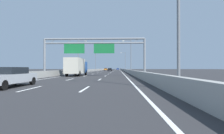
{
  "coord_description": "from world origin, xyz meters",
  "views": [
    {
      "loc": [
        3.96,
        1.71,
        1.37
      ],
      "look_at": [
        0.93,
        85.73,
        1.9
      ],
      "focal_mm": 26.76,
      "sensor_mm": 36.0,
      "label": 1
    }
  ],
  "objects_px": {
    "black_car": "(110,69)",
    "streetlamp_left_mid": "(79,54)",
    "streetlamp_right_near": "(175,3)",
    "silver_car": "(10,77)",
    "sign_gantry": "(93,47)",
    "streetlamp_right_far": "(125,60)",
    "streetlamp_left_far": "(96,60)",
    "blue_car": "(118,69)",
    "streetlamp_right_mid": "(130,54)",
    "orange_car": "(106,69)",
    "box_truck": "(77,66)"
  },
  "relations": [
    {
      "from": "black_car",
      "to": "streetlamp_left_mid",
      "type": "bearing_deg",
      "value": -105.3
    },
    {
      "from": "streetlamp_right_near",
      "to": "silver_car",
      "type": "distance_m",
      "value": 12.3
    },
    {
      "from": "sign_gantry",
      "to": "streetlamp_right_far",
      "type": "xyz_separation_m",
      "value": [
        7.65,
        59.01,
        0.56
      ]
    },
    {
      "from": "streetlamp_left_far",
      "to": "blue_car",
      "type": "distance_m",
      "value": 48.84
    },
    {
      "from": "streetlamp_right_mid",
      "to": "streetlamp_right_far",
      "type": "relative_size",
      "value": 1.0
    },
    {
      "from": "streetlamp_right_near",
      "to": "orange_car",
      "type": "bearing_deg",
      "value": 96.93
    },
    {
      "from": "blue_car",
      "to": "streetlamp_right_mid",
      "type": "bearing_deg",
      "value": -87.49
    },
    {
      "from": "orange_car",
      "to": "streetlamp_left_mid",
      "type": "bearing_deg",
      "value": -94.4
    },
    {
      "from": "black_car",
      "to": "orange_car",
      "type": "bearing_deg",
      "value": 98.77
    },
    {
      "from": "streetlamp_right_far",
      "to": "box_truck",
      "type": "distance_m",
      "value": 58.15
    },
    {
      "from": "streetlamp_right_far",
      "to": "sign_gantry",
      "type": "bearing_deg",
      "value": -97.39
    },
    {
      "from": "streetlamp_right_far",
      "to": "black_car",
      "type": "relative_size",
      "value": 2.04
    },
    {
      "from": "streetlamp_right_far",
      "to": "orange_car",
      "type": "height_order",
      "value": "streetlamp_right_far"
    },
    {
      "from": "blue_car",
      "to": "orange_car",
      "type": "distance_m",
      "value": 34.14
    },
    {
      "from": "streetlamp_right_mid",
      "to": "silver_car",
      "type": "relative_size",
      "value": 2.08
    },
    {
      "from": "box_truck",
      "to": "streetlamp_right_near",
      "type": "bearing_deg",
      "value": -60.15
    },
    {
      "from": "streetlamp_left_mid",
      "to": "silver_car",
      "type": "height_order",
      "value": "streetlamp_left_mid"
    },
    {
      "from": "blue_car",
      "to": "orange_car",
      "type": "height_order",
      "value": "orange_car"
    },
    {
      "from": "streetlamp_right_far",
      "to": "orange_car",
      "type": "bearing_deg",
      "value": 128.1
    },
    {
      "from": "sign_gantry",
      "to": "box_truck",
      "type": "distance_m",
      "value": 4.95
    },
    {
      "from": "streetlamp_left_far",
      "to": "streetlamp_right_mid",
      "type": "bearing_deg",
      "value": -68.54
    },
    {
      "from": "sign_gantry",
      "to": "streetlamp_left_mid",
      "type": "xyz_separation_m",
      "value": [
        -7.28,
        21.03,
        0.56
      ]
    },
    {
      "from": "sign_gantry",
      "to": "silver_car",
      "type": "distance_m",
      "value": 16.58
    },
    {
      "from": "box_truck",
      "to": "blue_car",
      "type": "bearing_deg",
      "value": 86.08
    },
    {
      "from": "sign_gantry",
      "to": "streetlamp_left_mid",
      "type": "bearing_deg",
      "value": 109.09
    },
    {
      "from": "streetlamp_left_mid",
      "to": "black_car",
      "type": "xyz_separation_m",
      "value": [
        7.68,
        28.07,
        -4.67
      ]
    },
    {
      "from": "streetlamp_left_mid",
      "to": "orange_car",
      "type": "height_order",
      "value": "streetlamp_left_mid"
    },
    {
      "from": "streetlamp_right_mid",
      "to": "streetlamp_right_far",
      "type": "xyz_separation_m",
      "value": [
        0.0,
        37.98,
        0.0
      ]
    },
    {
      "from": "streetlamp_right_mid",
      "to": "streetlamp_left_far",
      "type": "bearing_deg",
      "value": 111.46
    },
    {
      "from": "blue_car",
      "to": "streetlamp_left_mid",
      "type": "bearing_deg",
      "value": -97.47
    },
    {
      "from": "sign_gantry",
      "to": "box_truck",
      "type": "bearing_deg",
      "value": 148.06
    },
    {
      "from": "streetlamp_right_near",
      "to": "black_car",
      "type": "bearing_deg",
      "value": 96.26
    },
    {
      "from": "blue_car",
      "to": "sign_gantry",
      "type": "bearing_deg",
      "value": -92.11
    },
    {
      "from": "streetlamp_left_far",
      "to": "box_truck",
      "type": "distance_m",
      "value": 57.26
    },
    {
      "from": "streetlamp_right_near",
      "to": "black_car",
      "type": "relative_size",
      "value": 2.04
    },
    {
      "from": "streetlamp_right_mid",
      "to": "blue_car",
      "type": "bearing_deg",
      "value": 92.51
    },
    {
      "from": "streetlamp_right_mid",
      "to": "box_truck",
      "type": "bearing_deg",
      "value": -119.78
    },
    {
      "from": "streetlamp_right_near",
      "to": "silver_car",
      "type": "bearing_deg",
      "value": 173.4
    },
    {
      "from": "streetlamp_left_far",
      "to": "orange_car",
      "type": "height_order",
      "value": "streetlamp_left_far"
    },
    {
      "from": "streetlamp_right_near",
      "to": "orange_car",
      "type": "xyz_separation_m",
      "value": [
        -10.93,
        89.9,
        -4.66
      ]
    },
    {
      "from": "sign_gantry",
      "to": "black_car",
      "type": "relative_size",
      "value": 3.64
    },
    {
      "from": "streetlamp_left_mid",
      "to": "streetlamp_right_far",
      "type": "height_order",
      "value": "same"
    },
    {
      "from": "blue_car",
      "to": "box_truck",
      "type": "bearing_deg",
      "value": -93.92
    },
    {
      "from": "streetlamp_left_far",
      "to": "box_truck",
      "type": "relative_size",
      "value": 1.2
    },
    {
      "from": "streetlamp_left_far",
      "to": "streetlamp_right_far",
      "type": "xyz_separation_m",
      "value": [
        14.93,
        0.0,
        0.0
      ]
    },
    {
      "from": "silver_car",
      "to": "blue_car",
      "type": "xyz_separation_m",
      "value": [
        7.57,
        121.97,
        -0.01
      ]
    },
    {
      "from": "streetlamp_left_far",
      "to": "silver_car",
      "type": "distance_m",
      "value": 74.89
    },
    {
      "from": "streetlamp_right_near",
      "to": "silver_car",
      "type": "relative_size",
      "value": 2.08
    },
    {
      "from": "streetlamp_right_far",
      "to": "orange_car",
      "type": "distance_m",
      "value": 18.32
    },
    {
      "from": "streetlamp_right_near",
      "to": "streetlamp_right_mid",
      "type": "height_order",
      "value": "same"
    }
  ]
}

